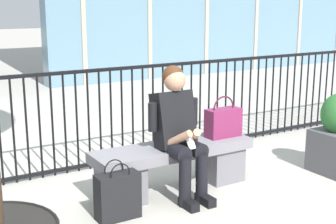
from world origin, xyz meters
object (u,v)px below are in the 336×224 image
handbag_on_bench (223,122)px  shopping_bag (118,196)px  stone_bench (173,163)px  seated_person_with_phone (179,128)px

handbag_on_bench → shopping_bag: handbag_on_bench is taller
shopping_bag → stone_bench: bearing=22.1°
stone_bench → handbag_on_bench: 0.67m
seated_person_with_phone → handbag_on_bench: size_ratio=2.91×
handbag_on_bench → shopping_bag: bearing=-167.7°
stone_bench → seated_person_with_phone: (-0.03, -0.13, 0.38)m
stone_bench → seated_person_with_phone: seated_person_with_phone is taller
seated_person_with_phone → handbag_on_bench: 0.62m
stone_bench → shopping_bag: size_ratio=3.19×
handbag_on_bench → seated_person_with_phone: bearing=-168.9°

